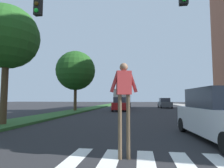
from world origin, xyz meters
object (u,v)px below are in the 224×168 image
at_px(pedestrian_performer, 124,94).
at_px(sedan_midblock, 120,105).
at_px(tree_far, 76,71).
at_px(truck_box_delivery, 123,98).
at_px(suv_crossing, 221,115).
at_px(tree_mid, 7,37).
at_px(sedan_distant, 165,103).
at_px(traffic_light_gantry, 38,23).

relative_size(pedestrian_performer, sedan_midblock, 0.59).
relative_size(tree_far, truck_box_delivery, 1.17).
relative_size(pedestrian_performer, suv_crossing, 0.52).
distance_m(tree_mid, tree_far, 12.21).
xyz_separation_m(tree_mid, sedan_distant, (11.76, 23.72, -4.27)).
xyz_separation_m(tree_far, sedan_midblock, (5.26, 2.33, -4.18)).
xyz_separation_m(sedan_midblock, truck_box_delivery, (-0.36, 7.14, 0.82)).
xyz_separation_m(suv_crossing, sedan_midblock, (-5.52, 16.31, -0.12)).
bearing_deg(pedestrian_performer, tree_mid, 147.84).
relative_size(traffic_light_gantry, pedestrian_performer, 3.90).
bearing_deg(truck_box_delivery, sedan_midblock, -87.11).
bearing_deg(sedan_midblock, truck_box_delivery, 92.89).
xyz_separation_m(traffic_light_gantry, pedestrian_performer, (3.36, -1.42, -2.73)).
relative_size(traffic_light_gantry, suv_crossing, 2.04).
distance_m(suv_crossing, sedan_midblock, 17.22).
relative_size(traffic_light_gantry, sedan_midblock, 2.32).
bearing_deg(tree_far, sedan_midblock, 23.91).
distance_m(pedestrian_performer, truck_box_delivery, 26.26).
relative_size(tree_mid, truck_box_delivery, 1.09).
distance_m(pedestrian_performer, suv_crossing, 4.43).
bearing_deg(tree_mid, truck_box_delivery, 77.88).
relative_size(traffic_light_gantry, truck_box_delivery, 1.57).
height_order(pedestrian_performer, truck_box_delivery, truck_box_delivery).
xyz_separation_m(tree_mid, suv_crossing, (10.54, -1.77, -4.13)).
bearing_deg(truck_box_delivery, traffic_light_gantry, -92.13).
xyz_separation_m(pedestrian_performer, truck_box_delivery, (-2.44, 26.14, -0.03)).
bearing_deg(tree_mid, sedan_distant, 63.62).
distance_m(tree_far, sedan_distant, 17.16).
bearing_deg(pedestrian_performer, sedan_midblock, 96.25).
bearing_deg(tree_far, suv_crossing, -52.36).
distance_m(tree_far, traffic_light_gantry, 15.78).
distance_m(tree_far, suv_crossing, 18.11).
relative_size(tree_far, suv_crossing, 1.52).
relative_size(tree_mid, pedestrian_performer, 2.71).
bearing_deg(suv_crossing, sedan_midblock, 108.70).
xyz_separation_m(sedan_midblock, sedan_distant, (6.75, 9.18, -0.03)).
height_order(tree_mid, traffic_light_gantry, tree_mid).
bearing_deg(pedestrian_performer, traffic_light_gantry, 157.16).
bearing_deg(sedan_midblock, sedan_distant, 53.68).
distance_m(sedan_midblock, sedan_distant, 11.39).
bearing_deg(suv_crossing, traffic_light_gantry, -169.38).
bearing_deg(suv_crossing, tree_far, 127.64).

